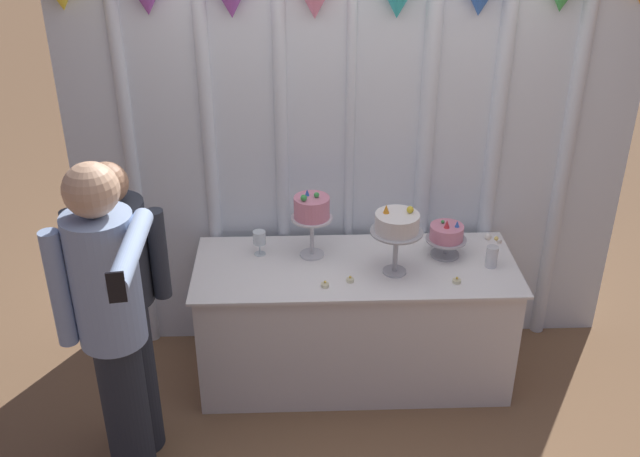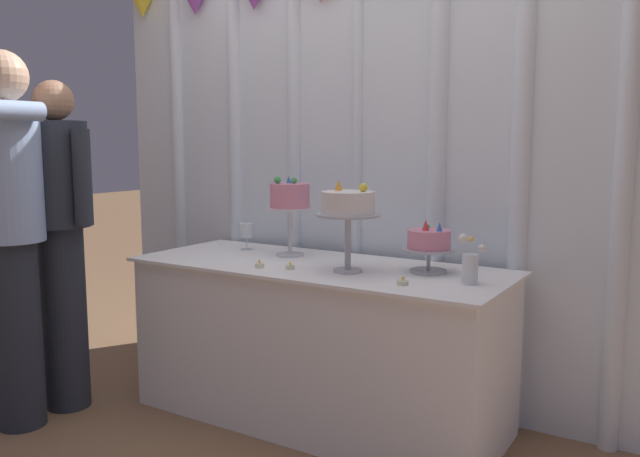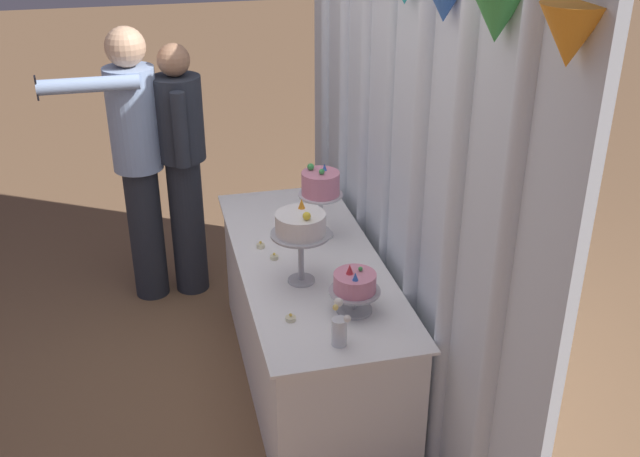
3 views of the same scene
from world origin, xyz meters
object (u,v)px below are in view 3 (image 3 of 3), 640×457
Objects in this scene: cake_display_rightmost at (355,285)px; guest_man_dark_suit at (182,161)px; cake_display_center at (301,227)px; tealight_near_left at (274,257)px; guest_girl_blue_dress at (136,152)px; flower_vase at (339,328)px; tealight_near_right at (291,318)px; cake_display_leftmost at (321,187)px; cake_table at (309,322)px; wine_glass at (313,196)px; tealight_far_left at (261,246)px.

cake_display_rightmost is 1.77m from guest_man_dark_suit.
tealight_near_left is (-0.25, -0.09, -0.28)m from cake_display_center.
guest_girl_blue_dress reaches higher than cake_display_rightmost.
flower_vase is 0.28m from tealight_near_right.
cake_display_leftmost is 9.62× the size of tealight_near_left.
flower_vase is at bearing 4.69° from cake_display_center.
cake_table is 43.05× the size of tealight_near_left.
cake_table is 0.72m from cake_display_rightmost.
wine_glass is at bearing 57.31° from guest_girl_blue_dress.
tealight_near_right is 0.03× the size of guest_man_dark_suit.
cake_display_rightmost is (0.75, -0.03, -0.15)m from cake_display_leftmost.
tealight_near_left is at bearing 176.91° from tealight_near_right.
cake_table is at bearing 158.40° from cake_display_center.
guest_girl_blue_dress reaches higher than tealight_near_left.
wine_glass is 0.59m from tealight_near_left.
wine_glass is (-0.74, 0.22, -0.19)m from cake_display_center.
cake_display_center is 1.53m from guest_girl_blue_dress.
cake_table is at bearing 49.94° from tealight_far_left.
tealight_far_left is at bearing 18.25° from guest_man_dark_suit.
guest_man_dark_suit is 0.28m from guest_girl_blue_dress.
guest_man_dark_suit is at bearing -144.38° from cake_display_leftmost.
cake_display_center is 0.58m from flower_vase.
tealight_far_left is at bearing -79.81° from cake_display_leftmost.
guest_man_dark_suit is (-1.67, -0.33, 0.13)m from tealight_near_right.
tealight_near_left is (0.14, 0.05, -0.00)m from tealight_far_left.
guest_girl_blue_dress is (-1.34, -0.72, -0.06)m from cake_display_center.
tealight_far_left is at bearing -156.13° from cake_display_rightmost.
flower_vase is 0.94m from tealight_far_left.
wine_glass is 1.29m from flower_vase.
tealight_far_left is at bearing -160.94° from cake_display_center.
cake_display_center is 0.25× the size of guest_man_dark_suit.
cake_display_rightmost is at bearing -2.02° from cake_display_leftmost.
tealight_near_left is 1.28m from guest_girl_blue_dress.
cake_display_center is 0.39m from cake_display_rightmost.
cake_display_leftmost reaches higher than tealight_near_right.
tealight_near_left is at bearing -55.57° from cake_display_leftmost.
flower_vase reaches higher than tealight_near_right.
flower_vase is at bearing 36.16° from tealight_near_right.
tealight_near_left is at bearing 30.09° from guest_girl_blue_dress.
cake_table is 8.84× the size of flower_vase.
cake_display_rightmost reaches higher than tealight_near_right.
flower_vase is 4.87× the size of tealight_near_left.
cake_table is at bearing 24.88° from guest_man_dark_suit.
cake_display_center reaches higher than wine_glass.
guest_man_dark_suit is at bearing -161.52° from cake_display_center.
cake_display_rightmost is 0.14× the size of guest_girl_blue_dress.
cake_table is 1.11× the size of guest_man_dark_suit.
guest_man_dark_suit is at bearing -155.12° from cake_table.
flower_vase is at bearing -9.02° from cake_display_leftmost.
guest_man_dark_suit is at bearing -161.68° from tealight_near_left.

